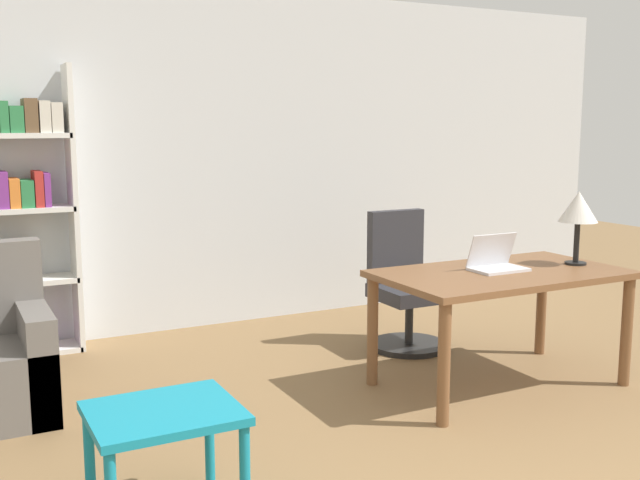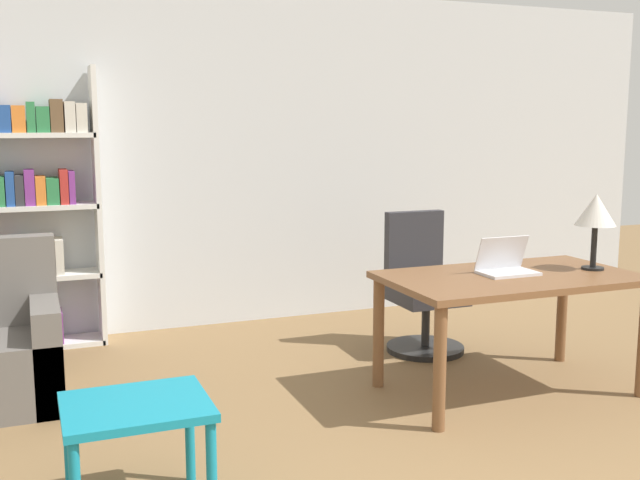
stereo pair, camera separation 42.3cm
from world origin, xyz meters
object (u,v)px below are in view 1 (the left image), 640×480
object	(u,v)px
office_chair	(404,289)
side_table_blue	(164,428)
table_lamp	(578,209)
desk	(501,286)
laptop	(496,262)

from	to	relation	value
office_chair	side_table_blue	size ratio (longest dim) A/B	1.68
table_lamp	side_table_blue	size ratio (longest dim) A/B	0.80
desk	laptop	size ratio (longest dim) A/B	4.50
laptop	office_chair	size ratio (longest dim) A/B	0.34
table_lamp	office_chair	world-z (taller)	table_lamp
laptop	table_lamp	bearing A→B (deg)	-8.40
laptop	office_chair	bearing A→B (deg)	93.04
side_table_blue	laptop	bearing A→B (deg)	17.25
table_lamp	office_chair	size ratio (longest dim) A/B	0.47
laptop	side_table_blue	distance (m)	2.45
desk	office_chair	size ratio (longest dim) A/B	1.52
desk	laptop	distance (m)	0.15
laptop	side_table_blue	xyz separation A→B (m)	(-2.32, -0.72, -0.37)
office_chair	side_table_blue	world-z (taller)	office_chair
desk	table_lamp	distance (m)	0.74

